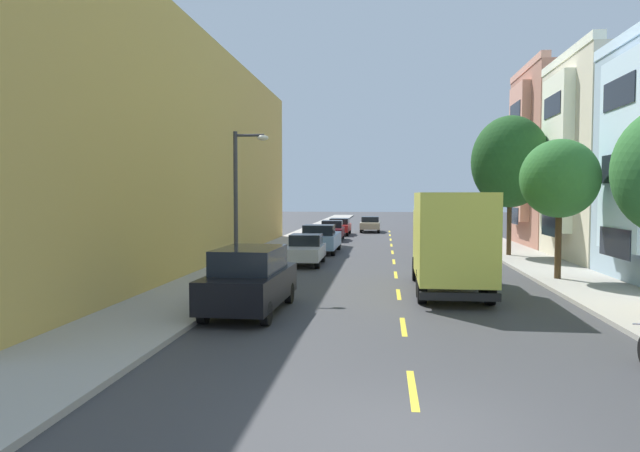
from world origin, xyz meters
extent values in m
plane|color=#38383A|center=(0.00, 30.00, 0.00)|extent=(160.00, 160.00, 0.00)
cube|color=#A39E93|center=(-7.10, 28.00, 0.07)|extent=(3.20, 120.00, 0.14)
cube|color=#A39E93|center=(7.10, 28.00, 0.07)|extent=(3.20, 120.00, 0.14)
cube|color=yellow|center=(0.00, 2.00, 0.00)|extent=(0.14, 2.20, 0.01)
cube|color=yellow|center=(0.00, 7.00, 0.00)|extent=(0.14, 2.20, 0.01)
cube|color=yellow|center=(0.00, 12.00, 0.00)|extent=(0.14, 2.20, 0.01)
cube|color=yellow|center=(0.00, 17.00, 0.00)|extent=(0.14, 2.20, 0.01)
cube|color=yellow|center=(0.00, 22.00, 0.00)|extent=(0.14, 2.20, 0.01)
cube|color=yellow|center=(0.00, 27.00, 0.00)|extent=(0.14, 2.20, 0.01)
cube|color=yellow|center=(0.00, 32.00, 0.00)|extent=(0.14, 2.20, 0.01)
cube|color=yellow|center=(0.00, 37.00, 0.00)|extent=(0.14, 2.20, 0.01)
cube|color=yellow|center=(0.00, 42.00, 0.00)|extent=(0.14, 2.20, 0.01)
cube|color=yellow|center=(0.00, 47.00, 0.00)|extent=(0.14, 2.20, 0.01)
cube|color=#CAE7FE|center=(8.42, 14.59, 5.04)|extent=(0.55, 3.81, 7.28)
cube|color=#1E232D|center=(8.13, 14.59, 1.68)|extent=(0.04, 2.90, 1.10)
cube|color=#1E232D|center=(8.13, 14.59, 4.48)|extent=(0.04, 2.90, 1.10)
cube|color=#1E232D|center=(8.13, 14.59, 7.28)|extent=(0.04, 2.90, 1.10)
cube|color=white|center=(8.95, 23.26, 10.61)|extent=(0.60, 8.47, 0.44)
cube|color=white|center=(8.42, 23.26, 5.61)|extent=(0.55, 3.81, 8.10)
cube|color=#1E232D|center=(8.13, 23.26, 1.87)|extent=(0.04, 2.90, 1.10)
cube|color=#1E232D|center=(8.13, 23.26, 4.99)|extent=(0.04, 2.90, 1.10)
cube|color=#1E232D|center=(8.13, 23.26, 8.10)|extent=(0.04, 2.90, 1.10)
cube|color=#B27560|center=(15.43, 31.93, 5.80)|extent=(13.47, 8.47, 11.60)
cube|color=#E19B83|center=(8.95, 31.93, 11.82)|extent=(0.60, 8.47, 0.44)
cube|color=#E19B83|center=(8.42, 31.93, 6.26)|extent=(0.55, 3.81, 9.04)
cube|color=#1E232D|center=(8.13, 31.93, 2.09)|extent=(0.04, 2.90, 1.10)
cube|color=#1E232D|center=(8.13, 31.93, 5.57)|extent=(0.04, 2.90, 1.10)
cube|color=#1E232D|center=(8.13, 31.93, 9.04)|extent=(0.04, 2.90, 1.10)
cube|color=tan|center=(-13.70, 20.00, 5.49)|extent=(10.00, 36.00, 10.98)
cylinder|color=#47331E|center=(6.40, 15.67, 1.55)|extent=(0.26, 0.26, 2.82)
ellipsoid|color=#2D6B2D|center=(6.40, 15.67, 4.13)|extent=(3.06, 3.06, 3.12)
cylinder|color=#47331E|center=(6.40, 24.85, 1.78)|extent=(0.26, 0.26, 3.27)
ellipsoid|color=#1E4C1E|center=(6.40, 24.85, 5.31)|extent=(4.24, 4.24, 5.07)
cylinder|color=#38383D|center=(-6.10, 13.13, 3.00)|extent=(0.16, 0.16, 5.72)
cylinder|color=#38383D|center=(-5.55, 13.13, 5.71)|extent=(1.10, 0.10, 0.10)
ellipsoid|color=silver|center=(-5.05, 13.13, 5.61)|extent=(0.44, 0.28, 0.20)
cube|color=#D8D84C|center=(1.79, 11.71, 2.11)|extent=(2.47, 5.04, 2.90)
cube|color=#D8D84C|center=(1.84, 15.36, 1.76)|extent=(2.33, 1.93, 2.20)
cube|color=black|center=(1.85, 16.26, 2.24)|extent=(2.02, 0.11, 0.97)
cube|color=black|center=(1.75, 9.29, 0.43)|extent=(2.40, 0.19, 0.24)
cylinder|color=black|center=(2.90, 15.40, 0.48)|extent=(0.29, 0.96, 0.96)
cylinder|color=black|center=(0.78, 15.43, 0.48)|extent=(0.29, 0.96, 0.96)
cylinder|color=black|center=(2.83, 10.39, 0.48)|extent=(0.29, 0.96, 0.96)
cylinder|color=black|center=(0.71, 10.42, 0.48)|extent=(0.29, 0.96, 0.96)
cylinder|color=black|center=(2.84, 11.49, 0.48)|extent=(0.29, 0.96, 0.96)
cylinder|color=black|center=(0.72, 11.52, 0.48)|extent=(0.29, 0.96, 0.96)
cube|color=maroon|center=(-4.48, 35.80, 0.64)|extent=(1.80, 4.03, 0.62)
cube|color=black|center=(-4.49, 36.28, 1.23)|extent=(1.56, 1.70, 0.55)
cylinder|color=black|center=(-5.22, 34.43, 0.33)|extent=(0.23, 0.66, 0.66)
cylinder|color=black|center=(-3.70, 34.45, 0.33)|extent=(0.23, 0.66, 0.66)
cylinder|color=black|center=(-5.26, 37.15, 0.33)|extent=(0.23, 0.66, 0.66)
cylinder|color=black|center=(-3.74, 37.17, 0.33)|extent=(0.23, 0.66, 0.66)
cube|color=#AD1E1E|center=(-4.37, 41.92, 0.63)|extent=(1.83, 4.51, 0.60)
cube|color=black|center=(-4.37, 42.15, 1.18)|extent=(1.60, 2.17, 0.50)
cylinder|color=black|center=(-5.17, 40.40, 0.33)|extent=(0.22, 0.66, 0.66)
cylinder|color=black|center=(-3.59, 40.38, 0.33)|extent=(0.22, 0.66, 0.66)
cylinder|color=black|center=(-5.15, 43.46, 0.33)|extent=(0.22, 0.66, 0.66)
cylinder|color=black|center=(-3.57, 43.44, 0.33)|extent=(0.22, 0.66, 0.66)
cube|color=#B2B5BA|center=(-4.41, 20.08, 0.64)|extent=(1.78, 4.02, 0.62)
cube|color=black|center=(-4.42, 20.56, 1.23)|extent=(1.55, 1.69, 0.55)
cylinder|color=black|center=(-5.16, 18.71, 0.33)|extent=(0.23, 0.66, 0.66)
cylinder|color=black|center=(-3.64, 18.72, 0.33)|extent=(0.23, 0.66, 0.66)
cylinder|color=black|center=(-5.18, 21.43, 0.33)|extent=(0.23, 0.66, 0.66)
cylinder|color=black|center=(-3.66, 21.44, 0.33)|extent=(0.23, 0.66, 0.66)
cube|color=silver|center=(4.30, 44.45, 0.64)|extent=(1.84, 4.04, 0.62)
cube|color=black|center=(4.29, 43.97, 1.23)|extent=(1.57, 1.72, 0.55)
cylinder|color=black|center=(5.09, 45.79, 0.33)|extent=(0.24, 0.67, 0.66)
cylinder|color=black|center=(3.57, 45.83, 0.33)|extent=(0.24, 0.67, 0.66)
cylinder|color=black|center=(5.03, 43.07, 0.33)|extent=(0.24, 0.67, 0.66)
cylinder|color=black|center=(3.51, 43.11, 0.33)|extent=(0.24, 0.67, 0.66)
cube|color=#195B60|center=(4.45, 33.51, 0.78)|extent=(2.04, 4.84, 0.90)
cube|color=black|center=(4.45, 33.51, 1.58)|extent=(1.77, 2.82, 0.70)
cylinder|color=black|center=(5.28, 35.16, 0.33)|extent=(0.23, 0.66, 0.66)
cylinder|color=black|center=(3.55, 35.13, 0.33)|extent=(0.23, 0.66, 0.66)
cylinder|color=black|center=(5.35, 31.90, 0.33)|extent=(0.23, 0.66, 0.66)
cylinder|color=black|center=(3.62, 31.86, 0.33)|extent=(0.23, 0.66, 0.66)
cube|color=black|center=(-4.46, 8.36, 0.78)|extent=(2.08, 4.85, 0.90)
cube|color=black|center=(-4.46, 8.36, 1.58)|extent=(1.79, 2.83, 0.70)
cylinder|color=black|center=(-5.36, 6.75, 0.33)|extent=(0.24, 0.67, 0.66)
cylinder|color=black|center=(-3.64, 6.71, 0.33)|extent=(0.24, 0.67, 0.66)
cylinder|color=black|center=(-5.28, 10.02, 0.33)|extent=(0.24, 0.67, 0.66)
cylinder|color=black|center=(-3.55, 9.97, 0.33)|extent=(0.24, 0.67, 0.66)
cube|color=#7A9EC6|center=(-4.28, 26.47, 0.73)|extent=(2.05, 5.32, 0.80)
cube|color=black|center=(-4.29, 25.30, 1.43)|extent=(1.77, 1.61, 0.60)
cylinder|color=black|center=(-5.19, 24.67, 0.33)|extent=(0.23, 0.66, 0.66)
cylinder|color=black|center=(-3.41, 24.66, 0.33)|extent=(0.23, 0.66, 0.66)
cylinder|color=black|center=(-5.15, 28.28, 0.33)|extent=(0.23, 0.66, 0.66)
cylinder|color=black|center=(-3.37, 28.26, 0.33)|extent=(0.23, 0.66, 0.66)
cube|color=tan|center=(-1.80, 46.24, 0.63)|extent=(1.80, 4.50, 0.60)
cube|color=black|center=(-1.80, 46.47, 1.18)|extent=(1.58, 2.16, 0.50)
cylinder|color=black|center=(-2.59, 44.71, 0.33)|extent=(0.22, 0.66, 0.66)
cylinder|color=black|center=(-1.01, 44.71, 0.33)|extent=(0.22, 0.66, 0.66)
cylinder|color=black|center=(-2.59, 47.77, 0.33)|extent=(0.22, 0.66, 0.66)
cylinder|color=black|center=(-1.01, 47.77, 0.33)|extent=(0.22, 0.66, 0.66)
camera|label=1|loc=(-0.53, -8.36, 3.49)|focal=32.66mm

